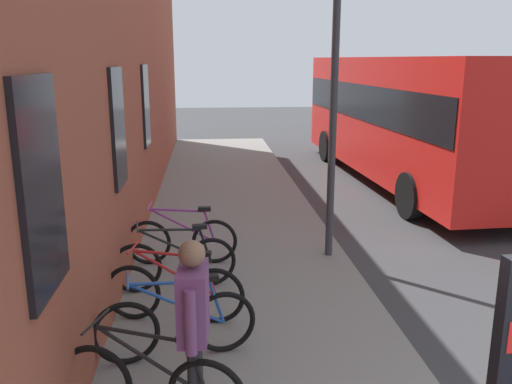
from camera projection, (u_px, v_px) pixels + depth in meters
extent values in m
plane|color=#38383A|center=(413.00, 269.00, 8.68)|extent=(60.00, 60.00, 0.00)
cube|color=gray|center=(237.00, 232.00, 10.36)|extent=(24.00, 3.50, 0.12)
cube|color=brown|center=(124.00, 20.00, 10.19)|extent=(22.00, 0.60, 8.03)
cube|color=black|center=(41.00, 188.00, 3.84)|extent=(0.90, 0.06, 1.60)
cube|color=black|center=(118.00, 128.00, 7.22)|extent=(0.90, 0.06, 1.60)
cube|color=black|center=(146.00, 106.00, 10.60)|extent=(0.90, 0.06, 1.60)
torus|color=black|center=(96.00, 381.00, 4.82)|extent=(0.28, 0.70, 0.72)
cylinder|color=black|center=(151.00, 361.00, 4.64)|extent=(0.34, 0.98, 0.58)
cylinder|color=black|center=(142.00, 334.00, 4.60)|extent=(0.29, 0.82, 0.09)
cylinder|color=black|center=(198.00, 370.00, 4.56)|extent=(0.09, 0.19, 0.51)
cube|color=black|center=(189.00, 338.00, 4.51)|extent=(0.16, 0.22, 0.06)
cylinder|color=black|center=(96.00, 321.00, 4.67)|extent=(0.46, 0.17, 0.02)
torus|color=black|center=(126.00, 333.00, 5.67)|extent=(0.17, 0.72, 0.72)
torus|color=black|center=(224.00, 322.00, 5.91)|extent=(0.17, 0.72, 0.72)
cylinder|color=#1E4CA5|center=(177.00, 304.00, 5.73)|extent=(0.19, 1.01, 0.58)
cylinder|color=#1E4CA5|center=(169.00, 283.00, 5.65)|extent=(0.16, 0.85, 0.09)
cylinder|color=#1E4CA5|center=(216.00, 302.00, 5.83)|extent=(0.06, 0.19, 0.51)
cube|color=black|center=(209.00, 278.00, 5.75)|extent=(0.13, 0.21, 0.06)
cylinder|color=#1E4CA5|center=(128.00, 280.00, 5.54)|extent=(0.48, 0.09, 0.02)
torus|color=black|center=(132.00, 292.00, 6.66)|extent=(0.19, 0.72, 0.72)
torus|color=black|center=(216.00, 296.00, 6.57)|extent=(0.19, 0.72, 0.72)
cylinder|color=#B21E1E|center=(175.00, 273.00, 6.55)|extent=(0.22, 1.01, 0.58)
cylinder|color=#B21E1E|center=(168.00, 254.00, 6.49)|extent=(0.19, 0.84, 0.09)
cylinder|color=#B21E1E|center=(209.00, 276.00, 6.52)|extent=(0.07, 0.19, 0.51)
cube|color=black|center=(203.00, 254.00, 6.45)|extent=(0.13, 0.21, 0.06)
cylinder|color=#B21E1E|center=(134.00, 247.00, 6.51)|extent=(0.48, 0.11, 0.02)
torus|color=black|center=(136.00, 268.00, 7.44)|extent=(0.15, 0.72, 0.72)
torus|color=black|center=(211.00, 262.00, 7.66)|extent=(0.15, 0.72, 0.72)
cylinder|color=black|center=(175.00, 246.00, 7.49)|extent=(0.17, 1.01, 0.58)
cylinder|color=black|center=(169.00, 230.00, 7.41)|extent=(0.15, 0.85, 0.09)
cylinder|color=black|center=(205.00, 246.00, 7.59)|extent=(0.06, 0.19, 0.51)
cube|color=black|center=(200.00, 227.00, 7.50)|extent=(0.13, 0.21, 0.06)
cylinder|color=black|center=(137.00, 227.00, 7.30)|extent=(0.48, 0.09, 0.02)
torus|color=black|center=(148.00, 243.00, 8.47)|extent=(0.09, 0.72, 0.72)
torus|color=black|center=(215.00, 241.00, 8.52)|extent=(0.09, 0.72, 0.72)
cylinder|color=#8C338C|center=(182.00, 225.00, 8.43)|extent=(0.08, 1.02, 0.58)
cylinder|color=#8C338C|center=(177.00, 210.00, 8.37)|extent=(0.07, 0.85, 0.09)
cylinder|color=#8C338C|center=(210.00, 227.00, 8.46)|extent=(0.04, 0.19, 0.51)
cube|color=black|center=(204.00, 209.00, 8.39)|extent=(0.11, 0.20, 0.06)
cylinder|color=#8C338C|center=(150.00, 206.00, 8.33)|extent=(0.48, 0.04, 0.02)
cube|color=red|center=(404.00, 115.00, 14.35)|extent=(10.60, 2.95, 3.00)
cube|color=black|center=(405.00, 101.00, 14.27)|extent=(10.39, 2.98, 0.90)
cylinder|color=black|center=(410.00, 196.00, 11.29)|extent=(1.01, 0.29, 1.00)
cylinder|color=black|center=(396.00, 144.00, 18.07)|extent=(1.01, 0.29, 1.00)
cylinder|color=black|center=(326.00, 146.00, 17.75)|extent=(1.01, 0.29, 1.00)
cylinder|color=#26262D|center=(196.00, 374.00, 4.83)|extent=(0.12, 0.12, 0.85)
cube|color=#723F72|center=(193.00, 303.00, 4.57)|extent=(0.51, 0.28, 0.63)
sphere|color=#8C664C|center=(192.00, 254.00, 4.46)|extent=(0.23, 0.23, 0.23)
cylinder|color=#723F72|center=(196.00, 293.00, 4.84)|extent=(0.10, 0.10, 0.56)
cylinder|color=#723F72|center=(190.00, 322.00, 4.31)|extent=(0.10, 0.10, 0.56)
cylinder|color=#333338|center=(334.00, 96.00, 8.34)|extent=(0.12, 0.12, 5.23)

